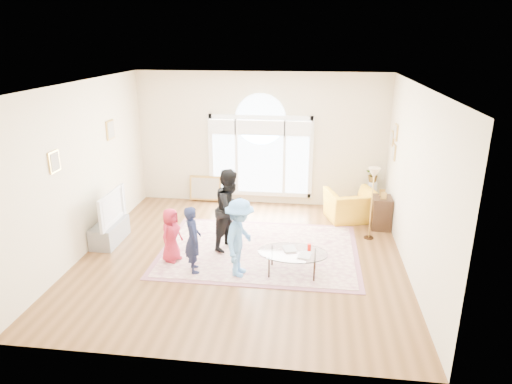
# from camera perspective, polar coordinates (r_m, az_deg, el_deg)

# --- Properties ---
(ground) EXTENTS (6.00, 6.00, 0.00)m
(ground) POSITION_cam_1_polar(r_m,az_deg,el_deg) (8.76, -1.78, -8.03)
(ground) COLOR #56371A
(ground) RESTS_ON ground
(room_shell) EXTENTS (6.00, 6.00, 6.00)m
(room_shell) POSITION_cam_1_polar(r_m,az_deg,el_deg) (10.88, 0.52, 6.19)
(room_shell) COLOR beige
(room_shell) RESTS_ON ground
(area_rug) EXTENTS (3.60, 2.60, 0.02)m
(area_rug) POSITION_cam_1_polar(r_m,az_deg,el_deg) (8.97, 0.43, -7.25)
(area_rug) COLOR beige
(area_rug) RESTS_ON ground
(rug_border) EXTENTS (3.80, 2.80, 0.01)m
(rug_border) POSITION_cam_1_polar(r_m,az_deg,el_deg) (8.97, 0.43, -7.28)
(rug_border) COLOR #8D5665
(rug_border) RESTS_ON ground
(tv_console) EXTENTS (0.45, 1.00, 0.42)m
(tv_console) POSITION_cam_1_polar(r_m,az_deg,el_deg) (9.70, -17.82, -4.81)
(tv_console) COLOR gray
(tv_console) RESTS_ON ground
(television) EXTENTS (0.17, 1.14, 0.65)m
(television) POSITION_cam_1_polar(r_m,az_deg,el_deg) (9.51, -18.10, -1.85)
(television) COLOR black
(television) RESTS_ON tv_console
(coffee_table) EXTENTS (1.24, 0.81, 0.54)m
(coffee_table) POSITION_cam_1_polar(r_m,az_deg,el_deg) (8.00, 4.62, -7.62)
(coffee_table) COLOR silver
(coffee_table) RESTS_ON ground
(armchair) EXTENTS (1.29, 1.20, 0.69)m
(armchair) POSITION_cam_1_polar(r_m,az_deg,el_deg) (10.50, 11.83, -1.67)
(armchair) COLOR gold
(armchair) RESTS_ON ground
(side_cabinet) EXTENTS (0.40, 0.50, 0.70)m
(side_cabinet) POSITION_cam_1_polar(r_m,az_deg,el_deg) (10.23, 15.37, -2.49)
(side_cabinet) COLOR black
(side_cabinet) RESTS_ON ground
(floor_lamp) EXTENTS (0.25, 0.25, 1.51)m
(floor_lamp) POSITION_cam_1_polar(r_m,az_deg,el_deg) (9.33, 14.50, 1.59)
(floor_lamp) COLOR black
(floor_lamp) RESTS_ON ground
(plant_pedestal) EXTENTS (0.20, 0.20, 0.70)m
(plant_pedestal) POSITION_cam_1_polar(r_m,az_deg,el_deg) (11.22, 14.27, -0.48)
(plant_pedestal) COLOR white
(plant_pedestal) RESTS_ON ground
(potted_plant) EXTENTS (0.43, 0.40, 0.37)m
(potted_plant) POSITION_cam_1_polar(r_m,az_deg,el_deg) (11.05, 14.49, 2.14)
(potted_plant) COLOR #33722D
(potted_plant) RESTS_ON plant_pedestal
(leaning_picture) EXTENTS (0.80, 0.14, 0.62)m
(leaning_picture) POSITION_cam_1_polar(r_m,az_deg,el_deg) (11.62, -6.26, -1.14)
(leaning_picture) COLOR tan
(leaning_picture) RESTS_ON ground
(child_red) EXTENTS (0.48, 0.58, 1.01)m
(child_red) POSITION_cam_1_polar(r_m,az_deg,el_deg) (8.50, -10.56, -5.29)
(child_red) COLOR #B02036
(child_red) RESTS_ON area_rug
(child_navy) EXTENTS (0.44, 0.52, 1.21)m
(child_navy) POSITION_cam_1_polar(r_m,az_deg,el_deg) (8.03, -7.89, -5.87)
(child_navy) COLOR #181E3E
(child_navy) RESTS_ON area_rug
(child_black) EXTENTS (0.87, 0.96, 1.60)m
(child_black) POSITION_cam_1_polar(r_m,az_deg,el_deg) (8.76, -3.19, -2.18)
(child_black) COLOR black
(child_black) RESTS_ON area_rug
(child_blue) EXTENTS (0.66, 0.97, 1.38)m
(child_blue) POSITION_cam_1_polar(r_m,az_deg,el_deg) (7.80, -2.05, -5.75)
(child_blue) COLOR #5A9AE9
(child_blue) RESTS_ON area_rug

